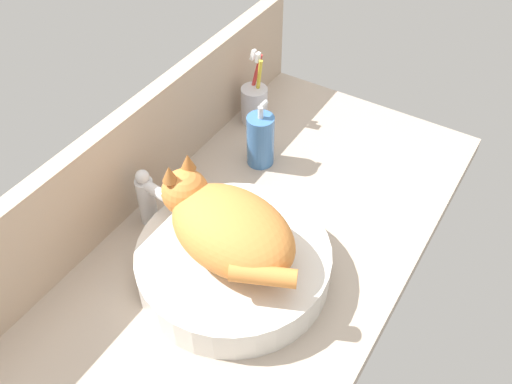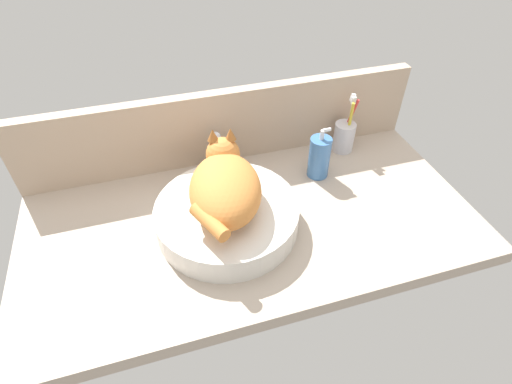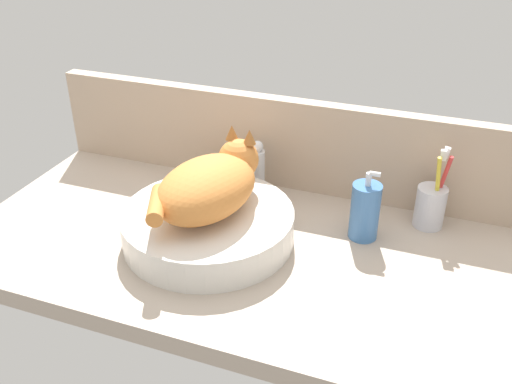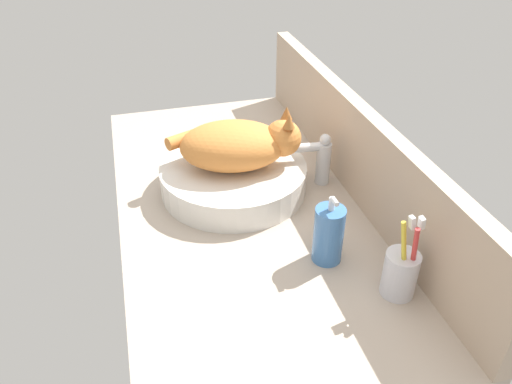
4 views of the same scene
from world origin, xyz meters
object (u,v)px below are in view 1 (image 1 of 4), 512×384
(sink_basin, at_px, (234,263))
(soap_dispenser, at_px, (260,140))
(cat, at_px, (226,226))
(toothbrush_cup, at_px, (254,103))
(faucet, at_px, (150,197))

(sink_basin, height_order, soap_dispenser, soap_dispenser)
(cat, bearing_deg, sink_basin, -97.65)
(sink_basin, distance_m, toothbrush_cup, 0.48)
(soap_dispenser, bearing_deg, toothbrush_cup, 36.62)
(cat, bearing_deg, soap_dispenser, 20.50)
(faucet, distance_m, toothbrush_cup, 0.40)
(soap_dispenser, height_order, toothbrush_cup, toothbrush_cup)
(soap_dispenser, bearing_deg, cat, -159.50)
(soap_dispenser, bearing_deg, sink_basin, -157.38)
(faucet, xyz_separation_m, soap_dispenser, (0.28, -0.09, -0.01))
(sink_basin, height_order, faucet, faucet)
(sink_basin, bearing_deg, toothbrush_cup, 27.15)
(sink_basin, distance_m, faucet, 0.22)
(sink_basin, distance_m, cat, 0.09)
(sink_basin, xyz_separation_m, soap_dispenser, (0.30, 0.13, 0.03))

